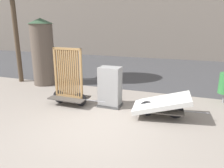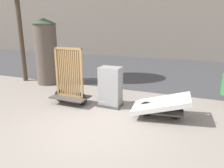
% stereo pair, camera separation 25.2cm
% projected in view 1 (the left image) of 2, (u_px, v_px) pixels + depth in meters
% --- Properties ---
extents(ground_plane, '(60.00, 60.00, 0.00)m').
position_uv_depth(ground_plane, '(95.00, 128.00, 5.88)').
color(ground_plane, gray).
extents(road_strip, '(56.00, 9.07, 0.01)m').
position_uv_depth(road_strip, '(150.00, 69.00, 13.34)').
color(road_strip, '#424244').
rests_on(road_strip, ground_plane).
extents(bike_cart_with_bedframe, '(2.00, 0.79, 1.97)m').
position_uv_depth(bike_cart_with_bedframe, '(69.00, 85.00, 7.45)').
color(bike_cart_with_bedframe, '#4C4742').
rests_on(bike_cart_with_bedframe, ground_plane).
extents(bike_cart_with_mattress, '(2.23, 1.21, 0.74)m').
position_uv_depth(bike_cart_with_mattress, '(162.00, 104.00, 6.51)').
color(bike_cart_with_mattress, '#4C4742').
rests_on(bike_cart_with_mattress, ground_plane).
extents(utility_cabinet, '(0.77, 0.55, 1.35)m').
position_uv_depth(utility_cabinet, '(110.00, 88.00, 7.32)').
color(utility_cabinet, '#4C4C4C').
rests_on(utility_cabinet, ground_plane).
extents(advertising_column, '(1.11, 1.11, 2.96)m').
position_uv_depth(advertising_column, '(43.00, 52.00, 9.81)').
color(advertising_column, brown).
rests_on(advertising_column, ground_plane).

